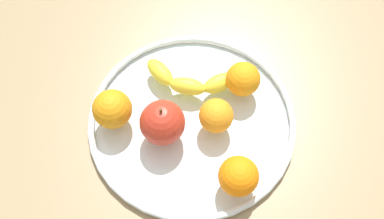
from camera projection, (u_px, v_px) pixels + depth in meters
The scene contains 8 objects.
ground_plane at pixel (192, 127), 80.95cm from camera, with size 113.80×113.80×4.00cm, color #927D5A.
fruit_bowl at pixel (192, 120), 78.40cm from camera, with size 38.56×38.56×1.80cm.
banana at pixel (191, 80), 79.57cm from camera, with size 19.11×8.98×3.32cm.
apple at pixel (162, 123), 72.61cm from camera, with size 7.98×7.98×8.78cm.
orange_back_right at pixel (112, 109), 74.42cm from camera, with size 7.08×7.08×7.08cm, color orange.
orange_back_left at pixel (243, 79), 77.82cm from camera, with size 6.48×6.48×6.48cm, color orange.
orange_front_left at pixel (239, 176), 68.59cm from camera, with size 6.75×6.75×6.75cm, color orange.
orange_center at pixel (216, 116), 74.26cm from camera, with size 6.21×6.21×6.21cm, color orange.
Camera 1 is at (1.26, -36.16, 70.49)cm, focal length 39.45 mm.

